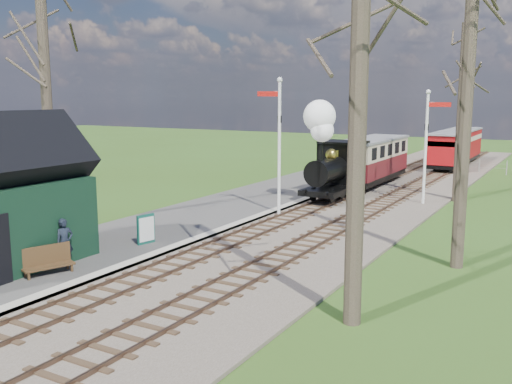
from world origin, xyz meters
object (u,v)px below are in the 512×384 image
red_carriage_a (449,150)px  red_carriage_b (463,144)px  sign_board (146,229)px  semaphore_near (278,137)px  semaphore_far (428,138)px  locomotive (333,158)px  bench (47,261)px  coach (371,159)px  person (65,242)px

red_carriage_a → red_carriage_b: bearing=90.0°
red_carriage_b → sign_board: size_ratio=5.02×
semaphore_near → red_carriage_b: bearing=82.6°
semaphore_far → locomotive: (-4.39, -1.37, -1.05)m
red_carriage_b → semaphore_far: bearing=-84.9°
bench → sign_board: bearing=86.7°
red_carriage_a → red_carriage_b: size_ratio=1.00×
semaphore_near → coach: semaphore_near is taller
coach → red_carriage_a: size_ratio=1.51×
coach → red_carriage_b: bearing=80.2°
semaphore_near → sign_board: (-1.50, -7.24, -2.89)m
semaphore_near → locomotive: bearing=80.7°
semaphore_far → red_carriage_b: 19.93m
semaphore_near → locomotive: size_ratio=1.24×
semaphore_far → bench: 18.91m
semaphore_far → sign_board: size_ratio=5.40×
locomotive → bench: locomotive is taller
semaphore_far → red_carriage_b: size_ratio=1.08×
sign_board → red_carriage_b: bearing=81.6°
coach → sign_board: size_ratio=7.60×
locomotive → red_carriage_a: locomotive is taller
red_carriage_b → coach: bearing=-99.8°
locomotive → coach: bearing=89.9°
sign_board → coach: bearing=82.8°
locomotive → red_carriage_a: 15.88m
semaphore_near → person: bearing=-100.1°
semaphore_near → person: size_ratio=4.16×
semaphore_near → sign_board: 7.94m
locomotive → person: (-2.64, -15.20, -1.35)m
red_carriage_b → red_carriage_a: bearing=-90.0°
bench → semaphore_near: bearing=81.3°
coach → semaphore_far: bearing=-47.0°
locomotive → red_carriage_a: bearing=80.5°
coach → person: 21.45m
semaphore_far → sign_board: semaphore_far is taller
coach → bench: bearing=-96.5°
semaphore_near → person: (-1.88, -10.57, -2.67)m
person → locomotive: bearing=7.5°
semaphore_far → sign_board: (-6.64, -13.24, -2.62)m
person → bench: bearing=-152.9°
semaphore_near → locomotive: (0.76, 4.63, -1.32)m
red_carriage_a → person: (-5.25, -30.84, -0.60)m
semaphore_far → red_carriage_b: semaphore_far is taller
locomotive → person: bearing=-99.8°
person → sign_board: bearing=10.8°
semaphore_near → sign_board: size_ratio=5.87×
semaphore_far → coach: (-4.37, 4.70, -1.67)m
sign_board → locomotive: bearing=79.2°
coach → sign_board: bearing=-97.2°
semaphore_far → red_carriage_a: size_ratio=1.08×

